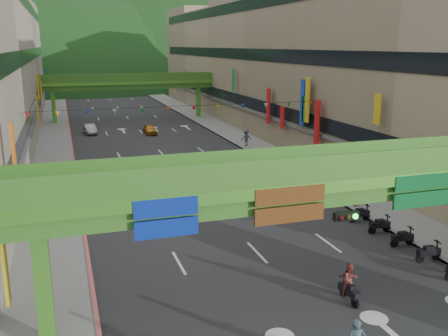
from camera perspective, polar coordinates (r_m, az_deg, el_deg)
name	(u,v)px	position (r m, az deg, el deg)	size (l,w,h in m)	color
road_slab	(146,137)	(64.02, -8.92, 3.53)	(18.00, 140.00, 0.02)	#28282B
sidewalk_left	(54,141)	(63.26, -18.81, 2.89)	(4.00, 140.00, 0.15)	gray
sidewalk_right	(228,132)	(66.59, 0.48, 4.16)	(4.00, 140.00, 0.15)	gray
curb_left	(71,140)	(63.25, -17.09, 3.03)	(0.20, 140.00, 0.18)	#CC5959
curb_right	(215,132)	(66.02, -1.09, 4.08)	(0.20, 140.00, 0.18)	gray
building_row_right	(285,59)	(68.58, 6.93, 12.23)	(12.80, 95.00, 19.00)	gray
overpass_near	(338,196)	(21.55, 12.88, -3.10)	(28.00, 12.27, 7.10)	#4C9E2D
overpass_far	(128,85)	(78.08, -10.89, 9.30)	(28.00, 2.20, 7.10)	#4C9E2D
hill_left	(43,81)	(172.68, -19.98, 9.33)	(168.00, 140.00, 112.00)	#1C4419
hill_right	(155,75)	(195.69, -7.88, 10.47)	(208.00, 176.00, 128.00)	#1C4419
bunting_string	(181,109)	(43.69, -4.91, 6.75)	(26.00, 0.36, 0.47)	black
scooter_rider_mid	(350,283)	(23.75, 14.20, -12.59)	(0.78, 1.60, 1.87)	black
scooter_rider_far	(162,180)	(39.25, -7.06, -1.35)	(0.98, 1.59, 2.17)	maroon
parked_scooter_row	(402,238)	(30.90, 19.72, -7.51)	(1.60, 9.35, 1.08)	black
car_silver	(90,129)	(67.69, -15.08, 4.31)	(1.32, 3.80, 1.25)	#9E9CA3
car_yellow	(150,130)	(65.93, -8.49, 4.37)	(1.44, 3.57, 1.22)	orange
pedestrian_red	(358,197)	(36.90, 15.07, -3.27)	(0.75, 0.59, 1.55)	#C93554
pedestrian_dark	(369,184)	(39.92, 16.27, -1.82)	(1.09, 0.46, 1.87)	#23242A
pedestrian_blue	(246,139)	(56.76, 2.53, 3.33)	(0.88, 0.57, 1.90)	#303C55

